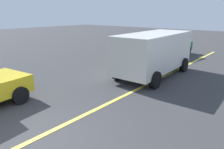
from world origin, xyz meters
TOP-DOWN VIEW (x-y plane):
  - ground_plane at (0.00, 0.00)m, footprint 80.00×80.00m
  - lane_marking_centre at (3.00, 0.00)m, footprint 28.00×0.16m
  - white_van at (7.57, 0.56)m, footprint 5.26×2.40m
  - car_green_crossing at (13.15, 2.43)m, footprint 4.50×2.45m

SIDE VIEW (x-z plane):
  - ground_plane at x=0.00m, z-range 0.00..0.00m
  - lane_marking_centre at x=3.00m, z-range 0.00..0.01m
  - car_green_crossing at x=13.15m, z-range 0.01..1.56m
  - white_van at x=7.57m, z-range 0.17..2.37m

